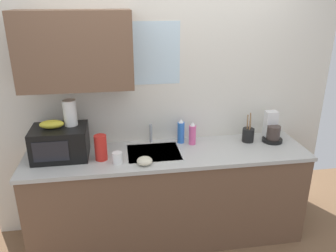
# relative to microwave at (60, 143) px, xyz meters

# --- Properties ---
(kitchen_wall_assembly) EXTENTS (3.28, 0.42, 2.50)m
(kitchen_wall_assembly) POSITION_rel_microwave_xyz_m (0.79, 0.26, 0.32)
(kitchen_wall_assembly) COLOR silver
(kitchen_wall_assembly) RESTS_ON ground
(counter_unit) EXTENTS (2.51, 0.63, 0.90)m
(counter_unit) POSITION_rel_microwave_xyz_m (0.92, -0.05, -0.58)
(counter_unit) COLOR brown
(counter_unit) RESTS_ON ground
(sink_faucet) EXTENTS (0.03, 0.03, 0.19)m
(sink_faucet) POSITION_rel_microwave_xyz_m (0.79, 0.19, -0.04)
(sink_faucet) COLOR #B2B5BA
(sink_faucet) RESTS_ON counter_unit
(microwave) EXTENTS (0.46, 0.35, 0.27)m
(microwave) POSITION_rel_microwave_xyz_m (0.00, 0.00, 0.00)
(microwave) COLOR black
(microwave) RESTS_ON counter_unit
(banana_bunch) EXTENTS (0.20, 0.11, 0.07)m
(banana_bunch) POSITION_rel_microwave_xyz_m (-0.05, 0.00, 0.17)
(banana_bunch) COLOR gold
(banana_bunch) RESTS_ON microwave
(paper_towel_roll) EXTENTS (0.11, 0.11, 0.22)m
(paper_towel_roll) POSITION_rel_microwave_xyz_m (0.10, 0.05, 0.24)
(paper_towel_roll) COLOR white
(paper_towel_roll) RESTS_ON microwave
(coffee_maker) EXTENTS (0.19, 0.21, 0.28)m
(coffee_maker) POSITION_rel_microwave_xyz_m (1.94, 0.06, -0.03)
(coffee_maker) COLOR black
(coffee_maker) RESTS_ON counter_unit
(dish_soap_bottle_blue) EXTENTS (0.07, 0.07, 0.24)m
(dish_soap_bottle_blue) POSITION_rel_microwave_xyz_m (1.07, 0.15, -0.02)
(dish_soap_bottle_blue) COLOR blue
(dish_soap_bottle_blue) RESTS_ON counter_unit
(dish_soap_bottle_pink) EXTENTS (0.07, 0.07, 0.22)m
(dish_soap_bottle_pink) POSITION_rel_microwave_xyz_m (1.17, 0.10, -0.03)
(dish_soap_bottle_pink) COLOR #E55999
(dish_soap_bottle_pink) RESTS_ON counter_unit
(cereal_canister) EXTENTS (0.10, 0.10, 0.22)m
(cereal_canister) POSITION_rel_microwave_xyz_m (0.34, -0.10, -0.03)
(cereal_canister) COLOR red
(cereal_canister) RESTS_ON counter_unit
(mug_white) EXTENTS (0.08, 0.08, 0.09)m
(mug_white) POSITION_rel_microwave_xyz_m (0.47, -0.19, -0.09)
(mug_white) COLOR white
(mug_white) RESTS_ON counter_unit
(utensil_crock) EXTENTS (0.11, 0.11, 0.28)m
(utensil_crock) POSITION_rel_microwave_xyz_m (1.71, 0.07, -0.06)
(utensil_crock) COLOR black
(utensil_crock) RESTS_ON counter_unit
(small_bowl) EXTENTS (0.13, 0.13, 0.06)m
(small_bowl) POSITION_rel_microwave_xyz_m (0.69, -0.25, -0.10)
(small_bowl) COLOR beige
(small_bowl) RESTS_ON counter_unit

